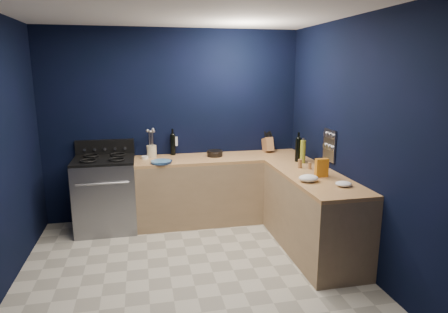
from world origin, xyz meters
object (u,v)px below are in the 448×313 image
object	(u,v)px
knife_block	(268,145)
crouton_bag	(322,168)
gas_range	(106,195)
plate_stack	(161,162)
utensil_crock	(152,151)

from	to	relation	value
knife_block	crouton_bag	bearing A→B (deg)	-88.46
gas_range	plate_stack	xyz separation A→B (m)	(0.71, -0.20, 0.46)
gas_range	utensil_crock	bearing A→B (deg)	16.56
plate_stack	utensil_crock	size ratio (longest dim) A/B	1.60
utensil_crock	crouton_bag	size ratio (longest dim) A/B	0.79
plate_stack	utensil_crock	bearing A→B (deg)	105.27
plate_stack	utensil_crock	distance (m)	0.40
gas_range	utensil_crock	distance (m)	0.82
crouton_bag	utensil_crock	bearing A→B (deg)	142.29
utensil_crock	crouton_bag	xyz separation A→B (m)	(1.80, -1.39, 0.02)
gas_range	plate_stack	bearing A→B (deg)	-15.38
knife_block	crouton_bag	world-z (taller)	knife_block
utensil_crock	knife_block	world-z (taller)	knife_block
plate_stack	crouton_bag	distance (m)	1.98
utensil_crock	gas_range	bearing A→B (deg)	-163.44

